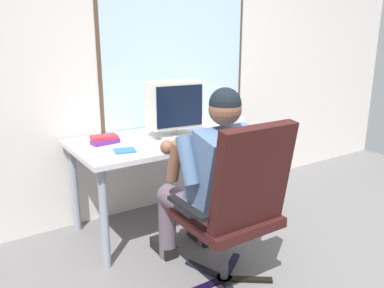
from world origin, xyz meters
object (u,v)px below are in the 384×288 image
Objects in this scene: office_chair at (239,201)px; coffee_mug at (224,130)px; desk at (172,146)px; person_seated at (211,178)px; cd_case at (125,151)px; book_stack at (105,140)px; crt_monitor at (174,105)px; wine_glass at (241,122)px.

coffee_mug is (0.49, 0.78, 0.19)m from office_chair.
desk is 1.25× the size of person_seated.
office_chair is 6.34× the size of cd_case.
office_chair is 1.15m from book_stack.
coffee_mug is at bearing 57.60° from office_chair.
crt_monitor is 0.57m from wine_glass.
book_stack is at bearing 109.38° from office_chair.
cd_case is at bearing 112.56° from office_chair.
person_seated is 9.82× the size of wine_glass.
book_stack is 2.43× the size of coffee_mug.
crt_monitor is 0.58m from book_stack.
crt_monitor reaches higher than desk.
office_chair reaches higher than cd_case.
person_seated reaches higher than office_chair.
desk is 0.32m from crt_monitor.
person_seated is 14.42× the size of coffee_mug.
coffee_mug is at bearing -18.51° from book_stack.
person_seated is 0.72m from coffee_mug.
person_seated is at bearing -64.81° from book_stack.
wine_glass is 1.47× the size of coffee_mug.
crt_monitor is (0.03, -0.00, 0.32)m from desk.
cd_case is 0.83m from coffee_mug.
book_stack is at bearing 98.77° from cd_case.
book_stack reaches higher than desk.
person_seated is 0.64m from cd_case.
cd_case is at bearing -161.65° from crt_monitor.
wine_glass is at bearing -0.83° from cd_case.
crt_monitor is 2.56× the size of cd_case.
desk is 9.09× the size of cd_case.
book_stack is 1.23× the size of cd_case.
desk is at bearing 79.63° from person_seated.
person_seated reaches higher than cd_case.
book_stack is 0.92m from coffee_mug.
wine_glass is (0.67, 0.79, 0.23)m from office_chair.
wine_glass is at bearing 37.98° from person_seated.
book_stack is at bearing 169.64° from crt_monitor.
office_chair reaches higher than desk.
cd_case is (-0.34, 0.81, 0.15)m from office_chair.
office_chair is at bearing -99.20° from crt_monitor.
crt_monitor is (0.16, 0.70, 0.34)m from person_seated.
coffee_mug is at bearing -175.13° from wine_glass.
cd_case is (-0.47, -0.17, 0.09)m from desk.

